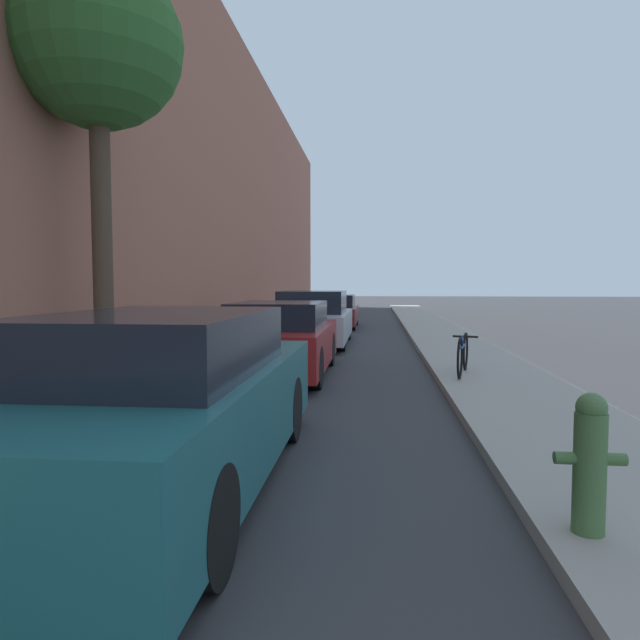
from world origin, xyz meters
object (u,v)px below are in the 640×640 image
bicycle (463,354)px  parked_car_silver (314,319)px  parked_car_red (281,340)px  fire_hydrant (590,461)px  parked_car_maroon (332,312)px  parked_car_teal (166,404)px  street_tree_near (97,47)px

bicycle → parked_car_silver: bearing=133.9°
parked_car_red → fire_hydrant: bearing=-64.7°
bicycle → fire_hydrant: bearing=-77.6°
parked_car_red → parked_car_silver: bearing=89.6°
parked_car_maroon → fire_hydrant: (2.99, -17.79, -0.03)m
parked_car_red → bicycle: 3.23m
parked_car_teal → fire_hydrant: 3.13m
parked_car_red → parked_car_maroon: size_ratio=0.95×
parked_car_maroon → fire_hydrant: 18.04m
parked_car_red → parked_car_maroon: parked_car_red is taller
parked_car_teal → bicycle: bearing=59.5°
parked_car_red → street_tree_near: street_tree_near is taller
parked_car_maroon → parked_car_teal: bearing=-90.1°
street_tree_near → bicycle: (5.52, 1.79, -4.61)m
parked_car_teal → parked_car_maroon: bearing=89.9°
parked_car_maroon → parked_car_red: bearing=-90.3°
parked_car_silver → parked_car_maroon: 6.11m
parked_car_silver → parked_car_maroon: parked_car_silver is taller
parked_car_teal → fire_hydrant: size_ratio=5.28×
parked_car_silver → fire_hydrant: bearing=-75.5°
parked_car_red → fire_hydrant: 7.16m
parked_car_silver → parked_car_maroon: bearing=89.7°
parked_car_red → street_tree_near: 5.41m
street_tree_near → parked_car_teal: bearing=-57.2°
parked_car_silver → parked_car_red: bearing=-90.4°
parked_car_red → fire_hydrant: (3.06, -6.48, -0.08)m
parked_car_teal → bicycle: 6.28m
fire_hydrant → parked_car_silver: bearing=104.5°
parked_car_teal → parked_car_red: (-0.03, 5.69, -0.05)m
parked_car_teal → parked_car_silver: bearing=90.0°
street_tree_near → fire_hydrant: street_tree_near is taller
parked_car_teal → street_tree_near: street_tree_near is taller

